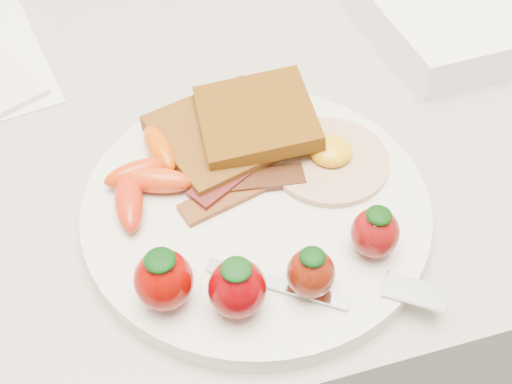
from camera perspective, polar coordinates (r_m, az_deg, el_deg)
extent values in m
cube|color=gray|center=(0.97, -2.79, -12.25)|extent=(2.00, 0.60, 0.90)
cylinder|color=silver|center=(0.50, 0.00, -1.43)|extent=(0.27, 0.27, 0.02)
cube|color=#4D270B|center=(0.54, -3.00, 5.11)|extent=(0.13, 0.13, 0.01)
cube|color=#4B2B06|center=(0.53, 0.02, 6.67)|extent=(0.10, 0.10, 0.02)
cylinder|color=beige|center=(0.52, 6.49, 2.82)|extent=(0.10, 0.10, 0.01)
ellipsoid|color=#DEA00D|center=(0.52, 6.65, 3.66)|extent=(0.04, 0.04, 0.02)
cube|color=#4E1A0C|center=(0.50, -2.09, -0.13)|extent=(0.09, 0.05, 0.00)
cube|color=black|center=(0.50, -0.57, 1.06)|extent=(0.09, 0.03, 0.00)
cube|color=black|center=(0.51, -1.75, 1.83)|extent=(0.09, 0.06, 0.00)
ellipsoid|color=#BA3207|center=(0.51, -10.55, 1.68)|extent=(0.06, 0.03, 0.02)
ellipsoid|color=red|center=(0.50, -8.96, 1.05)|extent=(0.06, 0.04, 0.02)
ellipsoid|color=#BA220B|center=(0.49, -11.24, -0.69)|extent=(0.03, 0.06, 0.02)
ellipsoid|color=#C74700|center=(0.53, -8.56, 3.85)|extent=(0.03, 0.06, 0.02)
ellipsoid|color=#7A0400|center=(0.43, -8.21, -7.76)|extent=(0.04, 0.04, 0.04)
ellipsoid|color=black|center=(0.41, -8.55, -6.01)|extent=(0.02, 0.02, 0.01)
ellipsoid|color=#690003|center=(0.42, -1.69, -8.57)|extent=(0.04, 0.04, 0.04)
ellipsoid|color=black|center=(0.40, -1.76, -6.87)|extent=(0.02, 0.02, 0.01)
ellipsoid|color=#5B1305|center=(0.43, 4.89, -7.19)|extent=(0.03, 0.03, 0.04)
ellipsoid|color=black|center=(0.42, 5.05, -5.74)|extent=(0.02, 0.02, 0.01)
ellipsoid|color=#6C0A0A|center=(0.46, 10.53, -3.61)|extent=(0.03, 0.03, 0.04)
ellipsoid|color=black|center=(0.44, 10.89, -2.04)|extent=(0.02, 0.02, 0.01)
cube|color=silver|center=(0.45, 1.85, -8.13)|extent=(0.09, 0.07, 0.00)
cube|color=silver|center=(0.46, 13.97, -8.58)|extent=(0.05, 0.04, 0.00)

